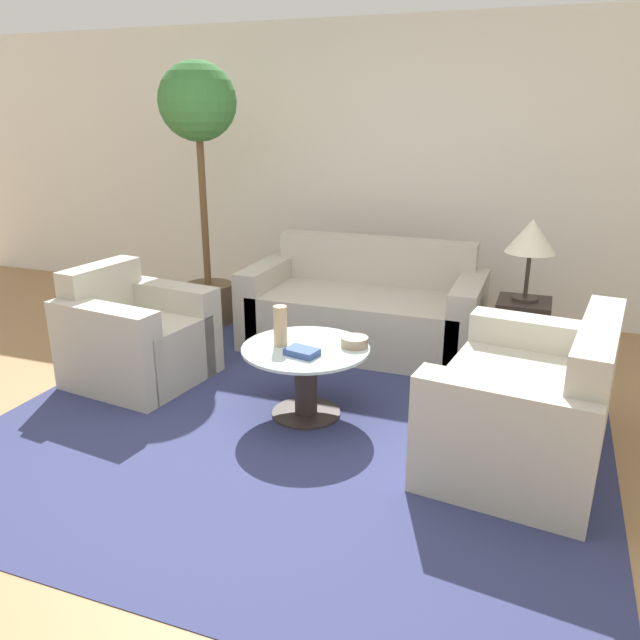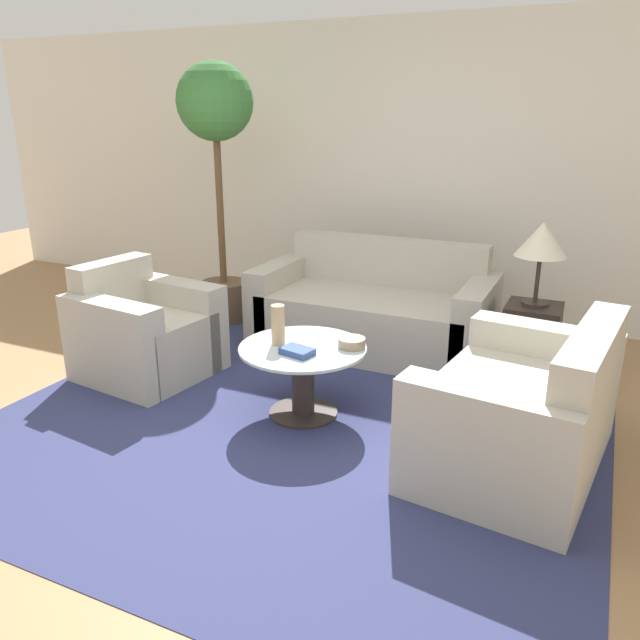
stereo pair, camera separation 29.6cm
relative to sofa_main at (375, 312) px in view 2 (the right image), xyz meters
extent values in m
plane|color=#9E754C|center=(-0.05, -1.96, -0.29)|extent=(14.00, 14.00, 0.00)
cube|color=white|center=(-0.05, 1.09, 1.01)|extent=(10.00, 0.06, 2.60)
cube|color=navy|center=(0.02, -1.33, -0.28)|extent=(3.58, 3.51, 0.01)
cube|color=#B2AD9E|center=(0.00, -0.08, -0.06)|extent=(1.64, 0.89, 0.45)
cube|color=#B2AD9E|center=(0.00, 0.28, 0.13)|extent=(1.64, 0.18, 0.84)
cube|color=#B2AD9E|center=(-0.82, -0.08, 0.03)|extent=(0.20, 0.89, 0.63)
cube|color=#B2AD9E|center=(0.82, -0.08, 0.03)|extent=(0.20, 0.89, 0.63)
cube|color=#B2AD9E|center=(-1.27, -1.23, -0.06)|extent=(0.89, 0.72, 0.45)
cube|color=#B2AD9E|center=(-1.59, -1.19, 0.12)|extent=(0.26, 0.64, 0.80)
cube|color=#B2AD9E|center=(-1.31, -1.54, 0.03)|extent=(0.84, 0.30, 0.63)
cube|color=#B2AD9E|center=(-1.23, -0.92, 0.03)|extent=(0.84, 0.30, 0.63)
cube|color=#B2AD9E|center=(1.29, -1.37, -0.06)|extent=(0.97, 1.17, 0.45)
cube|color=#B2AD9E|center=(1.62, -1.41, 0.12)|extent=(0.31, 1.08, 0.82)
cube|color=#B2AD9E|center=(1.35, -0.84, 0.03)|extent=(0.86, 0.30, 0.63)
cube|color=#B2AD9E|center=(1.22, -1.90, 0.03)|extent=(0.86, 0.30, 0.63)
cylinder|color=#332823|center=(0.02, -1.33, -0.28)|extent=(0.43, 0.43, 0.02)
cylinder|color=#332823|center=(0.02, -1.33, -0.07)|extent=(0.14, 0.14, 0.44)
cylinder|color=#B2C6C6|center=(0.02, -1.33, 0.16)|extent=(0.78, 0.78, 0.02)
cube|color=#332823|center=(1.21, -0.13, -0.02)|extent=(0.37, 0.37, 0.54)
cylinder|color=#332823|center=(1.21, -0.13, 0.26)|extent=(0.18, 0.18, 0.02)
cylinder|color=#332823|center=(1.21, -0.13, 0.44)|extent=(0.03, 0.03, 0.32)
cone|color=beige|center=(1.21, -0.13, 0.72)|extent=(0.35, 0.35, 0.23)
cylinder|color=brown|center=(-1.48, 0.07, -0.11)|extent=(0.43, 0.43, 0.35)
cylinder|color=brown|center=(-1.48, 0.07, 0.75)|extent=(0.06, 0.06, 1.37)
sphere|color=#387538|center=(-1.48, 0.07, 1.61)|extent=(0.64, 0.64, 0.64)
cylinder|color=tan|center=(-0.14, -1.36, 0.29)|extent=(0.08, 0.08, 0.25)
cylinder|color=gray|center=(0.29, -1.22, 0.20)|extent=(0.17, 0.17, 0.06)
cube|color=#334C8C|center=(0.04, -1.46, 0.19)|extent=(0.21, 0.16, 0.04)
camera|label=1|loc=(1.33, -4.62, 1.53)|focal=35.00mm
camera|label=2|loc=(1.61, -4.50, 1.53)|focal=35.00mm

